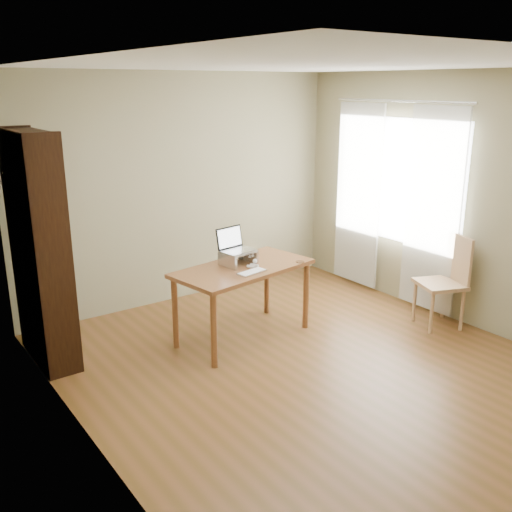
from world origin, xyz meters
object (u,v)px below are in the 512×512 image
(keyboard, at_px, (252,272))
(cat, at_px, (237,258))
(bookshelf, at_px, (40,250))
(chair, at_px, (445,277))
(desk, at_px, (243,276))
(laptop, at_px, (235,245))

(keyboard, relative_size, cat, 0.66)
(bookshelf, distance_m, chair, 4.00)
(bookshelf, relative_size, keyboard, 6.74)
(desk, bearing_deg, bookshelf, 149.48)
(bookshelf, xyz_separation_m, laptop, (1.71, -0.54, -0.11))
(desk, xyz_separation_m, cat, (0.01, 0.11, 0.16))
(cat, bearing_deg, laptop, 91.43)
(bookshelf, relative_size, laptop, 6.03)
(desk, relative_size, keyboard, 4.70)
(keyboard, bearing_deg, chair, -30.88)
(desk, distance_m, laptop, 0.32)
(laptop, bearing_deg, keyboard, -106.73)
(bookshelf, xyz_separation_m, desk, (1.71, -0.68, -0.40))
(keyboard, relative_size, chair, 0.32)
(laptop, distance_m, keyboard, 0.40)
(laptop, relative_size, cat, 0.73)
(laptop, relative_size, keyboard, 1.12)
(cat, bearing_deg, desk, -115.00)
(laptop, height_order, cat, laptop)
(desk, height_order, cat, cat)
(laptop, height_order, chair, laptop)
(keyboard, xyz_separation_m, cat, (0.06, 0.33, 0.05))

